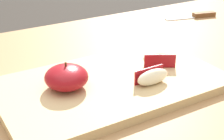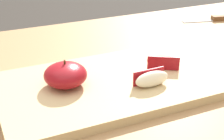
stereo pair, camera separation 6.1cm
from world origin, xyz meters
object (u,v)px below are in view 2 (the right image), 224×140
(apple_half_skin_up, at_px, (65,75))
(cutting_board, at_px, (112,84))
(apple_wedge_middle, at_px, (152,79))
(paring_knife, at_px, (219,18))
(apple_wedge_front, at_px, (163,61))

(apple_half_skin_up, bearing_deg, cutting_board, -9.64)
(cutting_board, xyz_separation_m, apple_wedge_middle, (0.05, -0.05, 0.02))
(apple_half_skin_up, bearing_deg, paring_knife, 23.56)
(paring_knife, bearing_deg, cutting_board, -151.41)
(apple_half_skin_up, xyz_separation_m, apple_wedge_front, (0.20, -0.01, -0.01))
(apple_half_skin_up, bearing_deg, apple_wedge_front, -2.15)
(apple_wedge_front, bearing_deg, paring_knife, 35.08)
(paring_knife, bearing_deg, apple_wedge_front, -144.92)
(cutting_board, bearing_deg, apple_half_skin_up, 170.36)
(apple_half_skin_up, xyz_separation_m, apple_wedge_middle, (0.14, -0.06, -0.01))
(apple_wedge_middle, bearing_deg, apple_half_skin_up, 154.88)
(apple_wedge_middle, distance_m, paring_knife, 0.51)
(cutting_board, xyz_separation_m, apple_wedge_front, (0.11, 0.01, 0.02))
(cutting_board, height_order, apple_wedge_middle, apple_wedge_middle)
(cutting_board, distance_m, paring_knife, 0.52)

